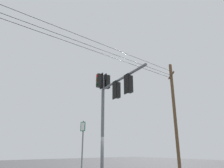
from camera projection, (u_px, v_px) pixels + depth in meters
The scene contains 4 objects.
signal_mast_assembly at pixel (110, 98), 12.40m from camera, with size 1.38×4.86×6.62m.
utility_pole_wooden at pixel (175, 112), 19.06m from camera, with size 1.37×1.62×9.85m.
route_sign_primary at pixel (82, 148), 9.85m from camera, with size 0.16×0.24×3.13m.
overhead_wire_span at pixel (94, 46), 13.77m from camera, with size 19.24×1.87×1.54m.
Camera 1 is at (8.20, 10.63, 1.78)m, focal length 32.93 mm.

